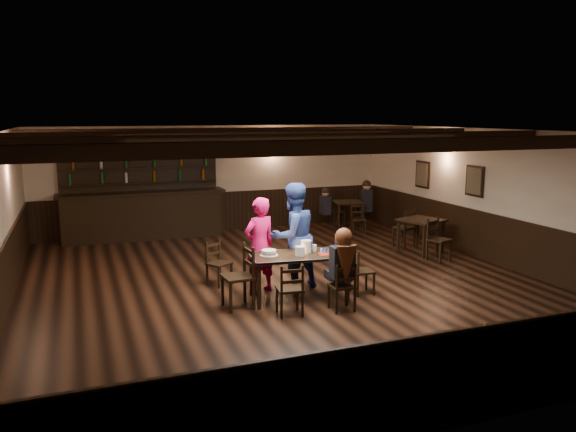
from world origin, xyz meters
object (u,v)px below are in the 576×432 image
object	(u,v)px
chair_near_left	(291,286)
bar_counter	(143,209)
dining_table	(299,259)
man_blue	(293,236)
cake	(269,253)
woman_pink	(260,245)
chair_near_right	(344,283)

from	to	relation	value
chair_near_left	bar_counter	world-z (taller)	bar_counter
dining_table	man_blue	world-z (taller)	man_blue
cake	bar_counter	distance (m)	5.67
dining_table	chair_near_left	size ratio (longest dim) A/B	2.06
bar_counter	cake	bearing A→B (deg)	-76.12
woman_pink	man_blue	size ratio (longest dim) A/B	0.88
chair_near_left	chair_near_right	xyz separation A→B (m)	(0.83, -0.10, -0.02)
chair_near_left	cake	bearing A→B (deg)	94.80
dining_table	bar_counter	xyz separation A→B (m)	(-1.84, 5.61, 0.05)
woman_pink	chair_near_right	bearing A→B (deg)	106.03
chair_near_right	dining_table	bearing A→B (deg)	117.82
dining_table	cake	xyz separation A→B (m)	(-0.47, 0.10, 0.12)
chair_near_right	man_blue	xyz separation A→B (m)	(-0.30, 1.37, 0.47)
dining_table	woman_pink	size ratio (longest dim) A/B	1.01
cake	bar_counter	world-z (taller)	bar_counter
dining_table	chair_near_left	distance (m)	0.84
dining_table	man_blue	size ratio (longest dim) A/B	0.89
woman_pink	dining_table	bearing A→B (deg)	112.26
dining_table	man_blue	bearing A→B (deg)	77.94
cake	woman_pink	bearing A→B (deg)	90.08
woman_pink	bar_counter	bearing A→B (deg)	-91.84
chair_near_right	bar_counter	world-z (taller)	bar_counter
chair_near_right	man_blue	world-z (taller)	man_blue
chair_near_right	woman_pink	size ratio (longest dim) A/B	0.47
woman_pink	cake	distance (m)	0.48
woman_pink	man_blue	distance (m)	0.61
cake	chair_near_right	bearing A→B (deg)	-45.05
chair_near_left	cake	world-z (taller)	cake
woman_pink	man_blue	world-z (taller)	man_blue
dining_table	cake	bearing A→B (deg)	168.06
dining_table	chair_near_right	bearing A→B (deg)	-62.18
chair_near_left	woman_pink	distance (m)	1.33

